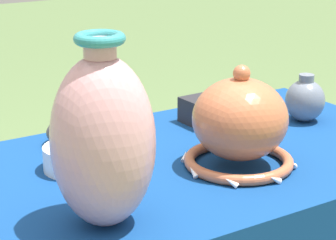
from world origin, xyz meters
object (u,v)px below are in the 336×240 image
at_px(pot_squat_porcelain, 75,158).
at_px(vase_tall_bulbous, 103,140).
at_px(vase_dome_bell, 240,125).
at_px(mosaic_tile_box, 213,110).
at_px(jar_round_slate, 305,100).
at_px(bowl_shallow_charcoal, 73,132).

bearing_deg(pot_squat_porcelain, vase_tall_bulbous, -103.01).
distance_m(vase_dome_bell, pot_squat_porcelain, 0.33).
bearing_deg(pot_squat_porcelain, mosaic_tile_box, 13.33).
relative_size(pot_squat_porcelain, jar_round_slate, 1.09).
height_order(vase_tall_bulbous, bowl_shallow_charcoal, vase_tall_bulbous).
bearing_deg(vase_dome_bell, jar_round_slate, 24.68).
bearing_deg(mosaic_tile_box, pot_squat_porcelain, -168.78).
height_order(vase_dome_bell, bowl_shallow_charcoal, vase_dome_bell).
xyz_separation_m(mosaic_tile_box, jar_round_slate, (0.19, -0.11, 0.02)).
height_order(mosaic_tile_box, pot_squat_porcelain, mosaic_tile_box).
bearing_deg(vase_tall_bulbous, bowl_shallow_charcoal, 73.25).
bearing_deg(bowl_shallow_charcoal, vase_dome_bell, -51.82).
relative_size(mosaic_tile_box, bowl_shallow_charcoal, 1.18).
height_order(vase_tall_bulbous, vase_dome_bell, vase_tall_bulbous).
bearing_deg(vase_dome_bell, vase_tall_bulbous, -166.71).
xyz_separation_m(vase_dome_bell, pot_squat_porcelain, (-0.28, 0.16, -0.06)).
xyz_separation_m(pot_squat_porcelain, bowl_shallow_charcoal, (0.06, 0.13, 0.00)).
height_order(mosaic_tile_box, bowl_shallow_charcoal, mosaic_tile_box).
height_order(vase_tall_bulbous, jar_round_slate, vase_tall_bulbous).
distance_m(vase_dome_bell, jar_round_slate, 0.35).
distance_m(vase_dome_bell, mosaic_tile_box, 0.29).
relative_size(jar_round_slate, bowl_shallow_charcoal, 0.98).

